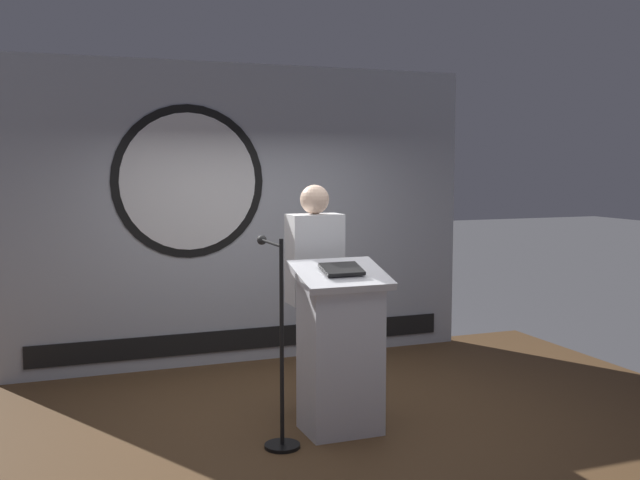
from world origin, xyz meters
name	(u,v)px	position (x,y,z in m)	size (l,w,h in m)	color
ground_plane	(315,459)	(0.00, 0.00, 0.00)	(40.00, 40.00, 0.00)	#4C4C51
stage_platform	(315,440)	(0.00, 0.00, 0.15)	(6.40, 4.00, 0.30)	brown
banner_display	(243,215)	(-0.02, 1.85, 1.71)	(4.49, 0.12, 2.82)	#B2B7C1
podium	(340,350)	(0.09, -0.28, 0.89)	(0.64, 0.50, 1.21)	silver
speaker_person	(315,297)	(0.08, 0.20, 1.19)	(0.40, 0.26, 1.74)	black
microphone_stand	(279,372)	(-0.39, -0.36, 0.80)	(0.24, 0.60, 1.41)	black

